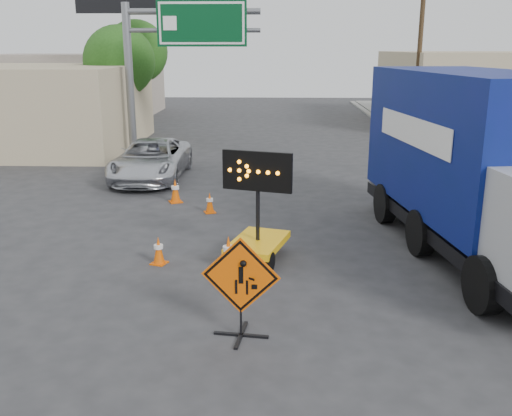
# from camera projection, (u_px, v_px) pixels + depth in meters

# --- Properties ---
(ground) EXTENTS (100.00, 100.00, 0.00)m
(ground) POSITION_uv_depth(u_px,v_px,m) (259.00, 351.00, 9.47)
(ground) COLOR #2D2D30
(ground) RESTS_ON ground
(curb_right) EXTENTS (0.40, 60.00, 0.12)m
(curb_right) POSITION_uv_depth(u_px,v_px,m) (443.00, 168.00, 23.63)
(curb_right) COLOR gray
(curb_right) RESTS_ON ground
(sidewalk_right) EXTENTS (4.00, 60.00, 0.15)m
(sidewalk_right) POSITION_uv_depth(u_px,v_px,m) (500.00, 168.00, 23.55)
(sidewalk_right) COLOR gray
(sidewalk_right) RESTS_ON ground
(storefront_left_far) EXTENTS (12.00, 10.00, 4.40)m
(storefront_left_far) POSITION_uv_depth(u_px,v_px,m) (71.00, 85.00, 42.10)
(storefront_left_far) COLOR #A8978C
(storefront_left_far) RESTS_ON ground
(building_right_far) EXTENTS (10.00, 14.00, 4.60)m
(building_right_far) POSITION_uv_depth(u_px,v_px,m) (472.00, 88.00, 37.25)
(building_right_far) COLOR tan
(building_right_far) RESTS_ON ground
(highway_gantry) EXTENTS (6.18, 0.38, 6.90)m
(highway_gantry) POSITION_uv_depth(u_px,v_px,m) (173.00, 43.00, 25.52)
(highway_gantry) COLOR slate
(highway_gantry) RESTS_ON ground
(billboard) EXTENTS (6.10, 0.54, 9.85)m
(billboard) POSITION_uv_depth(u_px,v_px,m) (128.00, 2.00, 32.65)
(billboard) COLOR slate
(billboard) RESTS_ON ground
(utility_pole_far) EXTENTS (1.80, 0.26, 9.00)m
(utility_pole_far) POSITION_uv_depth(u_px,v_px,m) (419.00, 51.00, 31.01)
(utility_pole_far) COLOR #41301C
(utility_pole_far) RESTS_ON ground
(tree_left_near) EXTENTS (3.71, 3.71, 6.03)m
(tree_left_near) POSITION_uv_depth(u_px,v_px,m) (119.00, 61.00, 29.78)
(tree_left_near) COLOR #41301C
(tree_left_near) RESTS_ON ground
(tree_left_far) EXTENTS (4.10, 4.10, 6.66)m
(tree_left_far) POSITION_uv_depth(u_px,v_px,m) (136.00, 52.00, 37.39)
(tree_left_far) COLOR #41301C
(tree_left_far) RESTS_ON ground
(construction_sign) EXTENTS (1.37, 0.97, 1.82)m
(construction_sign) POSITION_uv_depth(u_px,v_px,m) (241.00, 285.00, 9.70)
(construction_sign) COLOR black
(construction_sign) RESTS_ON ground
(arrow_board) EXTENTS (1.61, 2.07, 2.61)m
(arrow_board) POSITION_uv_depth(u_px,v_px,m) (258.00, 236.00, 13.40)
(arrow_board) COLOR #FDB60E
(arrow_board) RESTS_ON ground
(pickup_truck) EXTENTS (2.51, 5.40, 1.50)m
(pickup_truck) POSITION_uv_depth(u_px,v_px,m) (151.00, 160.00, 21.67)
(pickup_truck) COLOR silver
(pickup_truck) RESTS_ON ground
(box_truck) EXTENTS (3.88, 9.41, 4.33)m
(box_truck) POSITION_uv_depth(u_px,v_px,m) (479.00, 175.00, 13.44)
(box_truck) COLOR black
(box_truck) RESTS_ON ground
(cone_a) EXTENTS (0.52, 0.52, 0.80)m
(cone_a) POSITION_uv_depth(u_px,v_px,m) (229.00, 253.00, 12.83)
(cone_a) COLOR #E95604
(cone_a) RESTS_ON ground
(cone_b) EXTENTS (0.43, 0.43, 0.66)m
(cone_b) POSITION_uv_depth(u_px,v_px,m) (159.00, 250.00, 13.21)
(cone_b) COLOR #E95604
(cone_b) RESTS_ON ground
(cone_c) EXTENTS (0.42, 0.42, 0.63)m
(cone_c) POSITION_uv_depth(u_px,v_px,m) (210.00, 203.00, 17.33)
(cone_c) COLOR #E95604
(cone_c) RESTS_ON ground
(cone_d) EXTENTS (0.52, 0.52, 0.78)m
(cone_d) POSITION_uv_depth(u_px,v_px,m) (175.00, 191.00, 18.48)
(cone_d) COLOR #E95604
(cone_d) RESTS_ON ground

